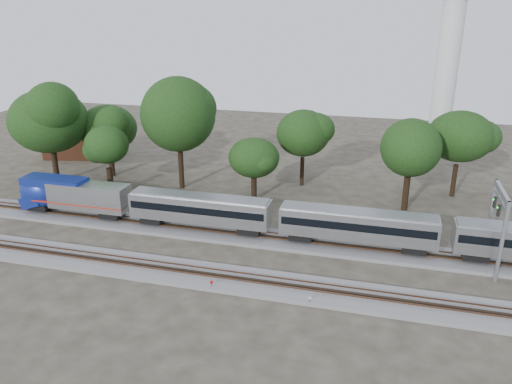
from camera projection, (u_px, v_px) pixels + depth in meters
The scene contains 17 objects.
ground at pixel (205, 258), 54.00m from camera, with size 160.00×160.00×0.00m, color #383328.
track_far at pixel (223, 233), 59.37m from camera, with size 160.00×5.00×0.73m.
track_near at pixel (191, 274), 50.31m from camera, with size 160.00×5.00×0.73m.
train at pixel (448, 234), 52.29m from camera, with size 107.09×3.05×4.50m.
switch_stand_red at pixel (212, 284), 47.53m from camera, with size 0.33×0.09×1.03m.
switch_stand_white at pixel (310, 300), 45.00m from camera, with size 0.30×0.14×0.97m.
switch_lever at pixel (240, 289), 47.67m from camera, with size 0.50×0.30×0.30m, color #512D19.
signal_gantry at pixel (499, 211), 50.15m from camera, with size 0.59×6.98×8.48m.
brick_building at pixel (77, 142), 90.71m from camera, with size 11.78×9.44×5.02m.
tree_0 at pixel (49, 121), 74.39m from camera, with size 9.73×9.73×13.72m.
tree_1 at pixel (108, 128), 77.88m from camera, with size 7.89×7.89×11.12m.
tree_2 at pixel (106, 145), 69.85m from camera, with size 7.52×7.52×10.61m.
tree_3 at pixel (178, 114), 71.27m from camera, with size 11.31×11.31×15.94m.
tree_4 at pixel (254, 158), 68.20m from camera, with size 6.27×6.27×8.84m.
tree_5 at pixel (303, 133), 73.38m from camera, with size 8.25×8.25×11.63m.
tree_6 at pixel (411, 148), 63.91m from camera, with size 8.73×8.73×12.30m.
tree_7 at pixel (460, 137), 68.68m from camera, with size 8.92×8.92×12.58m.
Camera 1 is at (17.80, -45.13, 25.37)m, focal length 35.00 mm.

